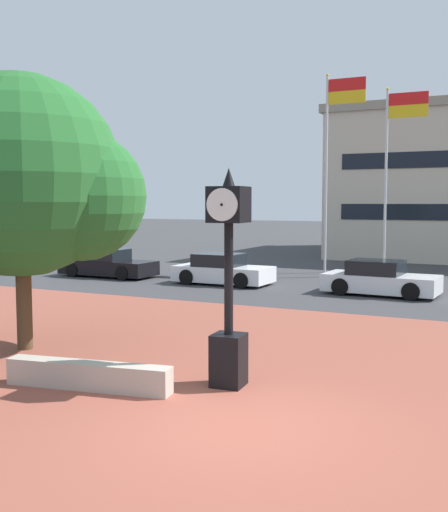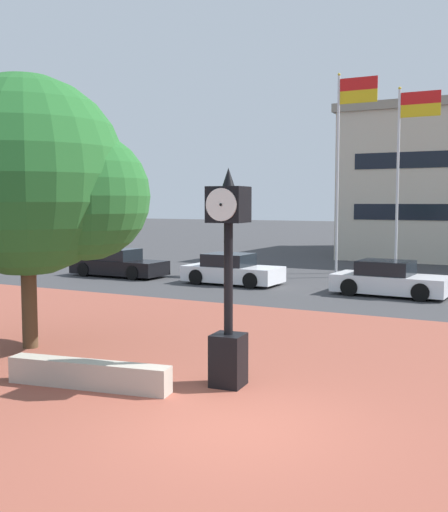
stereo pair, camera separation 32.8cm
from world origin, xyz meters
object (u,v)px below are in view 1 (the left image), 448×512
Objects in this scene: car_street_far at (107,264)px; flagpole_primary at (332,152)px; plaza_tree at (34,180)px; car_street_distant at (380,279)px; street_clock at (229,283)px; car_street_near at (222,270)px; flagpole_secondary at (392,162)px.

flagpole_primary is (8.82, 5.94, 5.24)m from car_street_far.
plaza_tree is 13.67m from car_street_distant.
plaza_tree reaches higher than street_clock.
car_street_near is at bearing 95.64° from plaza_tree.
flagpole_secondary is at bearing 87.25° from street_clock.
street_clock is 0.89× the size of car_street_far.
street_clock is at bearing -79.21° from flagpole_primary.
flagpole_secondary reaches higher than plaza_tree.
car_street_near and car_street_far have the same top height.
plaza_tree is at bearing 31.16° from car_street_far.
street_clock is 0.43× the size of flagpole_primary.
street_clock is 5.70m from plaza_tree.
car_street_distant is at bearing 89.33° from car_street_near.
car_street_distant is at bearing 84.58° from street_clock.
flagpole_primary is at bearing 95.74° from street_clock.
flagpole_secondary reaches higher than car_street_far.
flagpole_primary is at bearing 124.93° from car_street_far.
flagpole_primary is (-3.68, 6.05, 5.24)m from car_street_distant.
plaza_tree is 1.51× the size of car_street_distant.
car_street_distant is at bearing 90.45° from car_street_far.
flagpole_primary reaches higher than car_street_distant.
car_street_far is at bearing -89.09° from car_street_near.
flagpole_primary is at bearing 180.00° from flagpole_secondary.
car_street_distant is (0.08, 12.80, -1.37)m from street_clock.
car_street_far is 12.49m from car_street_distant.
car_street_far is 0.48× the size of flagpole_primary.
car_street_far is (-7.11, 12.22, -3.35)m from plaza_tree.
car_street_near is (-1.21, 12.25, -3.35)m from plaza_tree.
car_street_near is 0.97× the size of car_street_distant.
plaza_tree is (-5.30, 0.70, 1.98)m from street_clock.
car_street_distant is 7.71m from flagpole_secondary.
car_street_far is at bearing 128.80° from street_clock.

